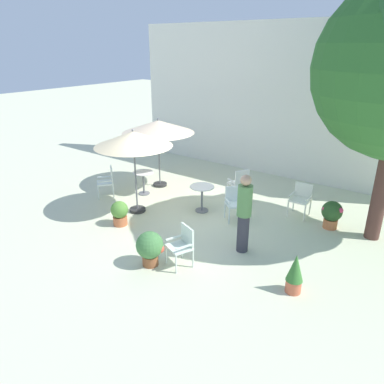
{
  "coord_description": "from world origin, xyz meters",
  "views": [
    {
      "loc": [
        5.18,
        -7.03,
        4.29
      ],
      "look_at": [
        0.0,
        0.08,
        0.71
      ],
      "focal_mm": 33.95,
      "sensor_mm": 36.0,
      "label": 1
    }
  ],
  "objects_px": {
    "patio_chair_0": "(235,201)",
    "potted_plant_2": "(295,273)",
    "potted_plant_3": "(332,213)",
    "standing_person": "(244,213)",
    "patio_umbrella_0": "(158,127)",
    "patio_chair_1": "(301,197)",
    "patio_chair_2": "(108,180)",
    "patio_chair_3": "(240,182)",
    "cafe_table_1": "(143,179)",
    "potted_plant_0": "(150,247)",
    "patio_umbrella_1": "(133,140)",
    "potted_plant_1": "(120,212)",
    "cafe_table_0": "(202,194)",
    "patio_chair_4": "(182,243)"
  },
  "relations": [
    {
      "from": "potted_plant_2",
      "to": "patio_umbrella_1",
      "type": "bearing_deg",
      "value": 169.79
    },
    {
      "from": "patio_chair_2",
      "to": "standing_person",
      "type": "xyz_separation_m",
      "value": [
        4.83,
        -0.41,
        0.43
      ]
    },
    {
      "from": "patio_chair_3",
      "to": "potted_plant_0",
      "type": "distance_m",
      "value": 4.14
    },
    {
      "from": "patio_umbrella_1",
      "to": "patio_chair_3",
      "type": "relative_size",
      "value": 2.4
    },
    {
      "from": "patio_chair_1",
      "to": "standing_person",
      "type": "xyz_separation_m",
      "value": [
        -0.37,
        -2.54,
        0.41
      ]
    },
    {
      "from": "cafe_table_0",
      "to": "standing_person",
      "type": "relative_size",
      "value": 0.41
    },
    {
      "from": "patio_umbrella_1",
      "to": "potted_plant_2",
      "type": "relative_size",
      "value": 2.88
    },
    {
      "from": "patio_chair_2",
      "to": "potted_plant_1",
      "type": "bearing_deg",
      "value": -33.8
    },
    {
      "from": "patio_chair_0",
      "to": "potted_plant_2",
      "type": "relative_size",
      "value": 1.11
    },
    {
      "from": "patio_chair_2",
      "to": "potted_plant_2",
      "type": "xyz_separation_m",
      "value": [
        6.32,
        -1.15,
        -0.1
      ]
    },
    {
      "from": "cafe_table_0",
      "to": "standing_person",
      "type": "distance_m",
      "value": 2.3
    },
    {
      "from": "patio_umbrella_0",
      "to": "patio_umbrella_1",
      "type": "bearing_deg",
      "value": -67.18
    },
    {
      "from": "cafe_table_0",
      "to": "patio_chair_0",
      "type": "relative_size",
      "value": 0.83
    },
    {
      "from": "patio_umbrella_1",
      "to": "potted_plant_3",
      "type": "relative_size",
      "value": 3.21
    },
    {
      "from": "cafe_table_0",
      "to": "potted_plant_0",
      "type": "bearing_deg",
      "value": -77.01
    },
    {
      "from": "potted_plant_3",
      "to": "cafe_table_1",
      "type": "bearing_deg",
      "value": -168.33
    },
    {
      "from": "patio_chair_3",
      "to": "potted_plant_1",
      "type": "relative_size",
      "value": 1.49
    },
    {
      "from": "patio_chair_2",
      "to": "patio_chair_3",
      "type": "bearing_deg",
      "value": 31.98
    },
    {
      "from": "patio_chair_0",
      "to": "patio_chair_4",
      "type": "bearing_deg",
      "value": -85.3
    },
    {
      "from": "patio_chair_4",
      "to": "cafe_table_0",
      "type": "bearing_deg",
      "value": 116.0
    },
    {
      "from": "patio_chair_4",
      "to": "standing_person",
      "type": "relative_size",
      "value": 0.48
    },
    {
      "from": "patio_chair_1",
      "to": "patio_umbrella_0",
      "type": "bearing_deg",
      "value": -173.17
    },
    {
      "from": "patio_umbrella_1",
      "to": "potted_plant_3",
      "type": "distance_m",
      "value": 5.34
    },
    {
      "from": "patio_chair_0",
      "to": "standing_person",
      "type": "distance_m",
      "value": 1.65
    },
    {
      "from": "cafe_table_1",
      "to": "standing_person",
      "type": "height_order",
      "value": "standing_person"
    },
    {
      "from": "patio_chair_3",
      "to": "potted_plant_1",
      "type": "height_order",
      "value": "patio_chair_3"
    },
    {
      "from": "patio_chair_1",
      "to": "potted_plant_3",
      "type": "relative_size",
      "value": 1.22
    },
    {
      "from": "patio_umbrella_1",
      "to": "patio_umbrella_0",
      "type": "bearing_deg",
      "value": 112.82
    },
    {
      "from": "patio_chair_1",
      "to": "potted_plant_2",
      "type": "distance_m",
      "value": 3.47
    },
    {
      "from": "potted_plant_3",
      "to": "standing_person",
      "type": "distance_m",
      "value": 2.65
    },
    {
      "from": "cafe_table_0",
      "to": "patio_chair_1",
      "type": "relative_size",
      "value": 0.84
    },
    {
      "from": "patio_umbrella_0",
      "to": "standing_person",
      "type": "height_order",
      "value": "patio_umbrella_0"
    },
    {
      "from": "potted_plant_0",
      "to": "patio_chair_2",
      "type": "bearing_deg",
      "value": 150.14
    },
    {
      "from": "potted_plant_3",
      "to": "patio_chair_3",
      "type": "bearing_deg",
      "value": 175.06
    },
    {
      "from": "patio_chair_0",
      "to": "potted_plant_0",
      "type": "bearing_deg",
      "value": -96.24
    },
    {
      "from": "patio_chair_3",
      "to": "standing_person",
      "type": "xyz_separation_m",
      "value": [
        1.48,
        -2.5,
        0.38
      ]
    },
    {
      "from": "patio_chair_4",
      "to": "potted_plant_1",
      "type": "xyz_separation_m",
      "value": [
        -2.39,
        0.5,
        -0.16
      ]
    },
    {
      "from": "standing_person",
      "to": "patio_chair_3",
      "type": "bearing_deg",
      "value": 120.65
    },
    {
      "from": "standing_person",
      "to": "potted_plant_3",
      "type": "bearing_deg",
      "value": 60.79
    },
    {
      "from": "patio_chair_3",
      "to": "patio_chair_1",
      "type": "bearing_deg",
      "value": 1.06
    },
    {
      "from": "patio_umbrella_0",
      "to": "potted_plant_3",
      "type": "xyz_separation_m",
      "value": [
        5.41,
        0.27,
        -1.53
      ]
    },
    {
      "from": "potted_plant_2",
      "to": "potted_plant_1",
      "type": "bearing_deg",
      "value": 179.76
    },
    {
      "from": "patio_chair_4",
      "to": "patio_umbrella_0",
      "type": "bearing_deg",
      "value": 136.55
    },
    {
      "from": "patio_umbrella_0",
      "to": "patio_chair_1",
      "type": "bearing_deg",
      "value": 6.83
    },
    {
      "from": "potted_plant_1",
      "to": "potted_plant_3",
      "type": "xyz_separation_m",
      "value": [
        4.4,
        2.99,
        0.06
      ]
    },
    {
      "from": "patio_chair_1",
      "to": "patio_chair_2",
      "type": "height_order",
      "value": "patio_chair_2"
    },
    {
      "from": "potted_plant_0",
      "to": "standing_person",
      "type": "distance_m",
      "value": 2.13
    },
    {
      "from": "patio_chair_4",
      "to": "potted_plant_0",
      "type": "xyz_separation_m",
      "value": [
        -0.52,
        -0.41,
        -0.07
      ]
    },
    {
      "from": "patio_umbrella_1",
      "to": "potted_plant_1",
      "type": "height_order",
      "value": "patio_umbrella_1"
    },
    {
      "from": "potted_plant_1",
      "to": "potted_plant_3",
      "type": "height_order",
      "value": "potted_plant_3"
    }
  ]
}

